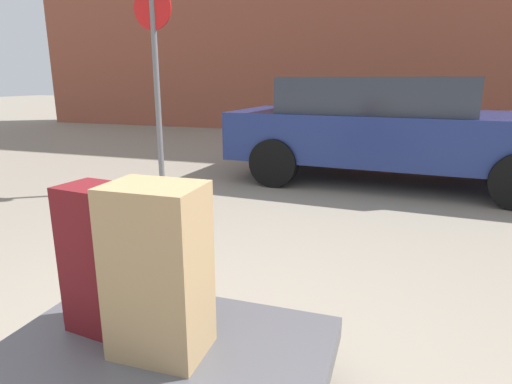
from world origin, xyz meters
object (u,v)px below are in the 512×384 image
at_px(suitcase_maroon_stacked_top, 105,260).
at_px(bollard_kerb_near, 475,140).
at_px(parked_car, 389,127).
at_px(no_parking_sign, 156,69).
at_px(luggage_cart, 165,361).
at_px(suitcase_tan_center, 158,271).

distance_m(suitcase_maroon_stacked_top, bollard_kerb_near, 7.80).
bearing_deg(suitcase_maroon_stacked_top, parked_car, 85.14).
height_order(suitcase_maroon_stacked_top, no_parking_sign, no_parking_sign).
distance_m(luggage_cart, parked_car, 4.91).
xyz_separation_m(luggage_cart, bollard_kerb_near, (2.20, 7.44, 0.04)).
xyz_separation_m(luggage_cart, no_parking_sign, (-2.01, 3.43, 1.24)).
bearing_deg(no_parking_sign, bollard_kerb_near, 43.54).
height_order(suitcase_maroon_stacked_top, bollard_kerb_near, suitcase_maroon_stacked_top).
xyz_separation_m(suitcase_tan_center, parked_car, (0.71, 4.85, 0.08)).
height_order(parked_car, bollard_kerb_near, parked_car).
bearing_deg(parked_car, suitcase_maroon_stacked_top, -101.87).
bearing_deg(suitcase_tan_center, suitcase_maroon_stacked_top, 166.32).
relative_size(luggage_cart, suitcase_tan_center, 1.94).
distance_m(suitcase_maroon_stacked_top, no_parking_sign, 3.89).
xyz_separation_m(suitcase_maroon_stacked_top, bollard_kerb_near, (2.49, 7.39, -0.35)).
bearing_deg(bollard_kerb_near, luggage_cart, -106.50).
bearing_deg(suitcase_maroon_stacked_top, suitcase_tan_center, -5.80).
distance_m(parked_car, no_parking_sign, 3.16).
relative_size(suitcase_maroon_stacked_top, bollard_kerb_near, 1.02).
distance_m(suitcase_maroon_stacked_top, suitcase_tan_center, 0.31).
bearing_deg(luggage_cart, bollard_kerb_near, 73.50).
xyz_separation_m(suitcase_tan_center, no_parking_sign, (-2.02, 3.45, 0.83)).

